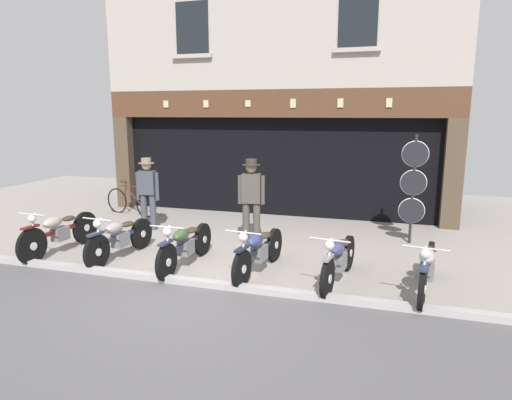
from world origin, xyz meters
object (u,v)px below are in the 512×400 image
object	(u,v)px
motorcycle_right	(427,267)
tyre_sign_pole	(413,184)
motorcycle_center_right	(339,259)
motorcycle_far_left	(59,232)
motorcycle_left	(120,237)
shopkeeper_center	(251,197)
salesman_left	(148,190)
leaning_bicycle	(131,201)
motorcycle_center_left	(185,244)
advert_board_near	(221,155)
motorcycle_center	(259,250)
advert_board_far	(180,151)

from	to	relation	value
motorcycle_right	tyre_sign_pole	world-z (taller)	tyre_sign_pole
motorcycle_center_right	motorcycle_right	world-z (taller)	same
tyre_sign_pole	motorcycle_far_left	bearing A→B (deg)	-157.85
motorcycle_far_left	motorcycle_center_right	xyz separation A→B (m)	(5.43, -0.03, -0.02)
motorcycle_left	shopkeeper_center	xyz separation A→B (m)	(2.11, 1.60, 0.60)
salesman_left	leaning_bicycle	distance (m)	1.89
motorcycle_far_left	motorcycle_left	distance (m)	1.33
motorcycle_center_left	tyre_sign_pole	distance (m)	4.84
salesman_left	advert_board_near	size ratio (longest dim) A/B	1.58
motorcycle_center_left	motorcycle_center_right	distance (m)	2.71
motorcycle_far_left	shopkeeper_center	xyz separation A→B (m)	(3.43, 1.64, 0.58)
motorcycle_center_right	tyre_sign_pole	distance (m)	3.10
motorcycle_center_left	shopkeeper_center	bearing A→B (deg)	-111.81
motorcycle_center_right	tyre_sign_pole	xyz separation A→B (m)	(1.19, 2.72, 0.87)
salesman_left	tyre_sign_pole	xyz separation A→B (m)	(5.88, 0.59, 0.33)
salesman_left	tyre_sign_pole	distance (m)	5.92
advert_board_near	motorcycle_center	bearing A→B (deg)	-61.73
salesman_left	tyre_sign_pole	size ratio (longest dim) A/B	0.74
motorcycle_far_left	motorcycle_center_left	distance (m)	2.72
motorcycle_left	motorcycle_center	distance (m)	2.75
motorcycle_right	advert_board_far	size ratio (longest dim) A/B	1.89
leaning_bicycle	shopkeeper_center	bearing A→B (deg)	77.73
tyre_sign_pole	motorcycle_center_left	bearing A→B (deg)	-144.99
motorcycle_center_right	shopkeeper_center	size ratio (longest dim) A/B	1.09
motorcycle_left	motorcycle_center_right	xyz separation A→B (m)	(4.10, -0.07, -0.00)
motorcycle_center_left	tyre_sign_pole	world-z (taller)	tyre_sign_pole
motorcycle_center_right	shopkeeper_center	bearing A→B (deg)	-32.09
tyre_sign_pole	advert_board_far	bearing A→B (deg)	163.49
motorcycle_right	shopkeeper_center	bearing A→B (deg)	-18.04
shopkeeper_center	advert_board_far	bearing A→B (deg)	-53.82
salesman_left	shopkeeper_center	world-z (taller)	shopkeeper_center
tyre_sign_pole	leaning_bicycle	bearing A→B (deg)	174.59
motorcycle_far_left	motorcycle_center	distance (m)	4.07
motorcycle_center	tyre_sign_pole	xyz separation A→B (m)	(2.55, 2.67, 0.86)
salesman_left	advert_board_near	bearing A→B (deg)	-117.69
motorcycle_center_left	motorcycle_center_right	xyz separation A→B (m)	(2.71, 0.01, -0.00)
motorcycle_left	tyre_sign_pole	xyz separation A→B (m)	(5.30, 2.65, 0.86)
motorcycle_center_left	salesman_left	xyz separation A→B (m)	(-1.98, 2.15, 0.53)
salesman_left	advert_board_far	distance (m)	2.56
motorcycle_center_left	tyre_sign_pole	xyz separation A→B (m)	(3.90, 2.73, 0.86)
tyre_sign_pole	advert_board_far	world-z (taller)	tyre_sign_pole
advert_board_far	leaning_bicycle	xyz separation A→B (m)	(-0.92, -1.17, -1.28)
salesman_left	leaning_bicycle	bearing A→B (deg)	-52.15
motorcycle_far_left	motorcycle_right	world-z (taller)	motorcycle_far_left
salesman_left	motorcycle_center_right	bearing A→B (deg)	148.03
motorcycle_right	shopkeeper_center	world-z (taller)	shopkeeper_center
motorcycle_center_right	motorcycle_far_left	bearing A→B (deg)	7.51
motorcycle_center	tyre_sign_pole	bearing A→B (deg)	-126.94
motorcycle_center_right	advert_board_far	xyz separation A→B (m)	(-5.04, 4.57, 1.24)
motorcycle_center_left	leaning_bicycle	size ratio (longest dim) A/B	1.19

